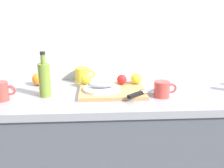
# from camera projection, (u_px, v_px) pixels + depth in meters

# --- Properties ---
(back_wall) EXTENTS (3.20, 0.05, 2.50)m
(back_wall) POSITION_uv_depth(u_px,v_px,m) (124.00, 27.00, 1.76)
(back_wall) COLOR silver
(back_wall) RESTS_ON ground_plane
(kitchen_counter) EXTENTS (2.00, 0.60, 0.90)m
(kitchen_counter) POSITION_uv_depth(u_px,v_px,m) (128.00, 160.00, 1.68)
(kitchen_counter) COLOR #4C5159
(kitchen_counter) RESTS_ON ground_plane
(cutting_board) EXTENTS (0.38, 0.31, 0.02)m
(cutting_board) POSITION_uv_depth(u_px,v_px,m) (112.00, 91.00, 1.55)
(cutting_board) COLOR tan
(cutting_board) RESTS_ON kitchen_counter
(white_plate) EXTENTS (0.21, 0.21, 0.01)m
(white_plate) POSITION_uv_depth(u_px,v_px,m) (102.00, 89.00, 1.53)
(white_plate) COLOR white
(white_plate) RESTS_ON cutting_board
(fish_fillet) EXTENTS (0.16, 0.07, 0.04)m
(fish_fillet) POSITION_uv_depth(u_px,v_px,m) (102.00, 84.00, 1.52)
(fish_fillet) COLOR gray
(fish_fillet) RESTS_ON white_plate
(chef_knife) EXTENTS (0.23, 0.22, 0.02)m
(chef_knife) POSITION_uv_depth(u_px,v_px,m) (141.00, 93.00, 1.46)
(chef_knife) COLOR silver
(chef_knife) RESTS_ON cutting_board
(lemon_0) EXTENTS (0.07, 0.07, 0.07)m
(lemon_0) POSITION_uv_depth(u_px,v_px,m) (136.00, 78.00, 1.64)
(lemon_0) COLOR yellow
(lemon_0) RESTS_ON cutting_board
(lemon_1) EXTENTS (0.06, 0.06, 0.06)m
(lemon_1) POSITION_uv_depth(u_px,v_px,m) (86.00, 79.00, 1.64)
(lemon_1) COLOR yellow
(lemon_1) RESTS_ON cutting_board
(tomato_0) EXTENTS (0.06, 0.06, 0.06)m
(tomato_0) POSITION_uv_depth(u_px,v_px,m) (122.00, 79.00, 1.63)
(tomato_0) COLOR red
(tomato_0) RESTS_ON cutting_board
(olive_oil_bottle) EXTENTS (0.06, 0.06, 0.25)m
(olive_oil_bottle) POSITION_uv_depth(u_px,v_px,m) (44.00, 79.00, 1.46)
(olive_oil_bottle) COLOR olive
(olive_oil_bottle) RESTS_ON kitchen_counter
(coffee_mug_0) EXTENTS (0.13, 0.09, 0.09)m
(coffee_mug_0) POSITION_uv_depth(u_px,v_px,m) (162.00, 89.00, 1.46)
(coffee_mug_0) COLOR #CC3F38
(coffee_mug_0) RESTS_ON kitchen_counter
(coffee_mug_1) EXTENTS (0.13, 0.09, 0.10)m
(coffee_mug_1) POSITION_uv_depth(u_px,v_px,m) (82.00, 75.00, 1.75)
(coffee_mug_1) COLOR yellow
(coffee_mug_1) RESTS_ON kitchen_counter
(coffee_mug_2) EXTENTS (0.11, 0.07, 0.10)m
(coffee_mug_2) POSITION_uv_depth(u_px,v_px,m) (2.00, 91.00, 1.41)
(coffee_mug_2) COLOR #CC3F38
(coffee_mug_2) RESTS_ON kitchen_counter
(orange_0) EXTENTS (0.08, 0.08, 0.08)m
(orange_0) POSITION_uv_depth(u_px,v_px,m) (38.00, 79.00, 1.68)
(orange_0) COLOR orange
(orange_0) RESTS_ON kitchen_counter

